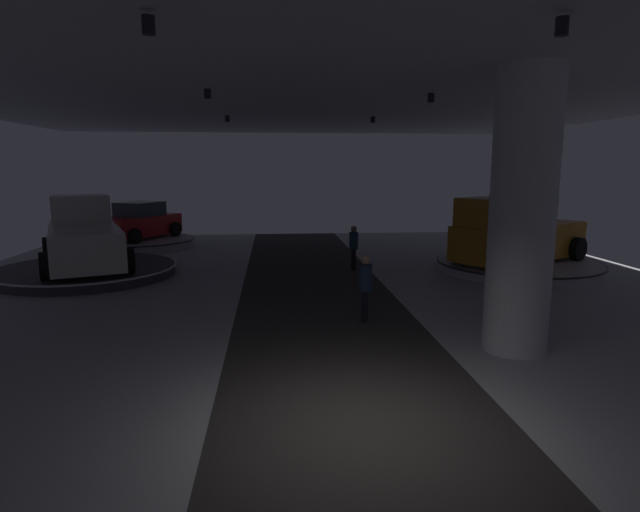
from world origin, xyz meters
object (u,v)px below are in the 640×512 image
(pickup_truck_far_right, at_px, (515,236))
(visitor_walking_near, at_px, (365,284))
(display_car_deep_left, at_px, (139,222))
(display_platform_deep_left, at_px, (140,242))
(visitor_walking_far, at_px, (354,245))
(column_right, at_px, (522,213))
(display_platform_far_left, at_px, (87,271))
(pickup_truck_far_left, at_px, (84,238))
(display_platform_far_right, at_px, (518,266))

(pickup_truck_far_right, xyz_separation_m, visitor_walking_near, (-6.25, -5.40, -0.36))
(visitor_walking_near, bearing_deg, pickup_truck_far_right, 40.83)
(display_car_deep_left, bearing_deg, pickup_truck_far_right, -27.22)
(display_platform_deep_left, relative_size, visitor_walking_far, 3.20)
(display_car_deep_left, height_order, visitor_walking_near, display_car_deep_left)
(column_right, height_order, visitor_walking_far, column_right)
(pickup_truck_far_right, bearing_deg, display_platform_far_left, 177.67)
(display_car_deep_left, xyz_separation_m, display_platform_far_left, (-0.06, -6.94, -0.92))
(pickup_truck_far_left, bearing_deg, visitor_walking_far, -0.17)
(column_right, xyz_separation_m, display_car_deep_left, (-11.06, 15.16, -1.64))
(pickup_truck_far_left, bearing_deg, display_car_deep_left, 88.51)
(column_right, relative_size, visitor_walking_near, 3.46)
(display_platform_far_right, relative_size, pickup_truck_far_left, 1.00)
(visitor_walking_far, bearing_deg, pickup_truck_far_right, -8.93)
(pickup_truck_far_left, bearing_deg, display_platform_deep_left, 88.62)
(display_platform_deep_left, xyz_separation_m, visitor_walking_far, (9.13, -6.64, 0.71))
(display_car_deep_left, relative_size, display_platform_far_left, 0.77)
(display_platform_far_right, bearing_deg, column_right, -116.40)
(display_platform_far_right, bearing_deg, pickup_truck_far_right, -147.78)
(column_right, xyz_separation_m, display_platform_deep_left, (-11.07, 15.14, -2.56))
(pickup_truck_far_right, bearing_deg, visitor_walking_far, 171.07)
(display_platform_far_left, height_order, visitor_walking_far, visitor_walking_far)
(display_platform_far_right, bearing_deg, pickup_truck_far_left, 177.24)
(display_platform_deep_left, height_order, visitor_walking_far, visitor_walking_far)
(display_platform_far_left, bearing_deg, column_right, -36.49)
(visitor_walking_near, xyz_separation_m, visitor_walking_far, (0.70, 6.27, 0.00))
(column_right, distance_m, visitor_walking_far, 8.91)
(column_right, height_order, display_platform_far_right, column_right)
(display_platform_far_left, relative_size, visitor_walking_far, 3.71)
(display_car_deep_left, distance_m, visitor_walking_far, 11.29)
(pickup_truck_far_left, bearing_deg, display_platform_far_left, -68.76)
(display_platform_deep_left, height_order, display_platform_far_right, display_platform_deep_left)
(pickup_truck_far_left, relative_size, visitor_walking_far, 3.59)
(visitor_walking_far, bearing_deg, display_platform_deep_left, 143.96)
(display_car_deep_left, xyz_separation_m, visitor_walking_far, (9.11, -6.67, -0.21))
(pickup_truck_far_left, bearing_deg, pickup_truck_far_right, -3.47)
(display_platform_far_left, bearing_deg, display_car_deep_left, 89.53)
(column_right, distance_m, visitor_walking_near, 3.92)
(display_platform_deep_left, xyz_separation_m, display_platform_far_left, (-0.04, -6.91, -0.00))
(display_car_deep_left, bearing_deg, display_platform_far_right, -26.27)
(display_car_deep_left, bearing_deg, display_platform_far_left, -90.47)
(display_platform_deep_left, bearing_deg, pickup_truck_far_right, -27.11)
(display_platform_far_right, xyz_separation_m, visitor_walking_near, (-6.52, -5.57, 0.72))
(display_car_deep_left, distance_m, visitor_walking_near, 15.43)
(column_right, relative_size, display_platform_far_right, 0.97)
(display_platform_far_right, bearing_deg, visitor_walking_far, 173.14)
(display_platform_far_right, xyz_separation_m, pickup_truck_far_right, (-0.27, -0.17, 1.08))
(column_right, bearing_deg, display_platform_far_right, 63.60)
(display_platform_deep_left, relative_size, pickup_truck_far_left, 0.89)
(display_platform_deep_left, bearing_deg, display_platform_far_left, -90.35)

